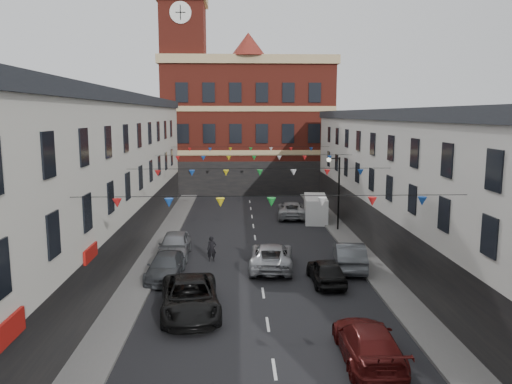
{
  "coord_description": "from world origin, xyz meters",
  "views": [
    {
      "loc": [
        -1.33,
        -25.22,
        9.36
      ],
      "look_at": [
        -0.03,
        9.23,
        3.99
      ],
      "focal_mm": 35.0,
      "sensor_mm": 36.0,
      "label": 1
    }
  ],
  "objects": [
    {
      "name": "ground",
      "position": [
        0.0,
        0.0,
        0.0
      ],
      "size": [
        160.0,
        160.0,
        0.0
      ],
      "primitive_type": "plane",
      "color": "black",
      "rests_on": "ground"
    },
    {
      "name": "pavement_left",
      "position": [
        -6.9,
        2.0,
        0.07
      ],
      "size": [
        1.8,
        64.0,
        0.15
      ],
      "primitive_type": "cube",
      "color": "#605E5B",
      "rests_on": "ground"
    },
    {
      "name": "pavement_right",
      "position": [
        6.9,
        2.0,
        0.07
      ],
      "size": [
        1.8,
        64.0,
        0.15
      ],
      "primitive_type": "cube",
      "color": "#605E5B",
      "rests_on": "ground"
    },
    {
      "name": "terrace_left",
      "position": [
        -11.78,
        1.0,
        5.35
      ],
      "size": [
        8.4,
        56.0,
        10.7
      ],
      "color": "beige",
      "rests_on": "ground"
    },
    {
      "name": "terrace_right",
      "position": [
        11.78,
        1.0,
        4.85
      ],
      "size": [
        8.4,
        56.0,
        9.7
      ],
      "color": "beige",
      "rests_on": "ground"
    },
    {
      "name": "civic_building",
      "position": [
        0.0,
        37.95,
        8.14
      ],
      "size": [
        20.6,
        13.3,
        18.5
      ],
      "color": "maroon",
      "rests_on": "ground"
    },
    {
      "name": "clock_tower",
      "position": [
        -7.5,
        35.0,
        14.93
      ],
      "size": [
        5.6,
        5.6,
        30.0
      ],
      "color": "maroon",
      "rests_on": "ground"
    },
    {
      "name": "distant_hill",
      "position": [
        -4.0,
        62.0,
        5.0
      ],
      "size": [
        40.0,
        14.0,
        10.0
      ],
      "primitive_type": "cube",
      "color": "#2D4922",
      "rests_on": "ground"
    },
    {
      "name": "street_lamp",
      "position": [
        6.55,
        14.0,
        3.9
      ],
      "size": [
        1.1,
        0.36,
        6.0
      ],
      "color": "black",
      "rests_on": "ground"
    },
    {
      "name": "car_left_c",
      "position": [
        -3.6,
        -2.62,
        0.81
      ],
      "size": [
        3.36,
        6.1,
        1.62
      ],
      "primitive_type": "imported",
      "rotation": [
        0.0,
        0.0,
        0.12
      ],
      "color": "black",
      "rests_on": "ground"
    },
    {
      "name": "car_left_d",
      "position": [
        -5.5,
        2.71,
        0.68
      ],
      "size": [
        2.08,
        4.76,
        1.36
      ],
      "primitive_type": "imported",
      "rotation": [
        0.0,
        0.0,
        -0.04
      ],
      "color": "#404448",
      "rests_on": "ground"
    },
    {
      "name": "car_left_e",
      "position": [
        -5.5,
        6.99,
        0.83
      ],
      "size": [
        2.0,
        4.87,
        1.65
      ],
      "primitive_type": "imported",
      "rotation": [
        0.0,
        0.0,
        0.01
      ],
      "color": "gray",
      "rests_on": "ground"
    },
    {
      "name": "car_right_c",
      "position": [
        3.62,
        -7.52,
        0.75
      ],
      "size": [
        2.21,
        5.23,
        1.51
      ],
      "primitive_type": "imported",
      "rotation": [
        0.0,
        0.0,
        3.12
      ],
      "color": "#571211",
      "rests_on": "ground"
    },
    {
      "name": "car_right_d",
      "position": [
        3.6,
        1.41,
        0.72
      ],
      "size": [
        1.84,
        4.26,
        1.43
      ],
      "primitive_type": "imported",
      "rotation": [
        0.0,
        0.0,
        3.18
      ],
      "color": "black",
      "rests_on": "ground"
    },
    {
      "name": "car_right_e",
      "position": [
        5.5,
        4.08,
        0.82
      ],
      "size": [
        2.37,
        5.18,
        1.65
      ],
      "primitive_type": "imported",
      "rotation": [
        0.0,
        0.0,
        3.01
      ],
      "color": "#505459",
      "rests_on": "ground"
    },
    {
      "name": "car_right_f",
      "position": [
        3.6,
        19.48,
        0.74
      ],
      "size": [
        2.82,
        5.49,
        1.48
      ],
      "primitive_type": "imported",
      "rotation": [
        0.0,
        0.0,
        3.07
      ],
      "color": "#9A9B9E",
      "rests_on": "ground"
    },
    {
      "name": "moving_car",
      "position": [
        0.73,
        4.37,
        0.77
      ],
      "size": [
        3.03,
        5.73,
        1.54
      ],
      "primitive_type": "imported",
      "rotation": [
        0.0,
        0.0,
        3.05
      ],
      "color": "#9E9FA4",
      "rests_on": "ground"
    },
    {
      "name": "white_van",
      "position": [
        5.6,
        18.04,
        1.08
      ],
      "size": [
        2.38,
        5.07,
        2.17
      ],
      "primitive_type": "cube",
      "rotation": [
        0.0,
        0.0,
        -0.1
      ],
      "color": "white",
      "rests_on": "ground"
    },
    {
      "name": "pedestrian",
      "position": [
        -3.0,
        5.89,
        0.82
      ],
      "size": [
        0.65,
        0.48,
        1.63
      ],
      "primitive_type": "imported",
      "rotation": [
        0.0,
        0.0,
        0.17
      ],
      "color": "black",
      "rests_on": "ground"
    }
  ]
}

